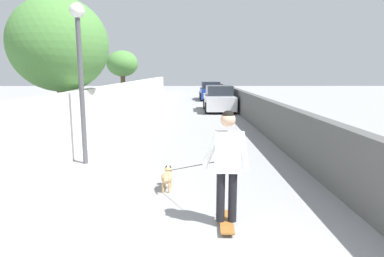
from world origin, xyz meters
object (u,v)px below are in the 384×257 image
(person_skateboarder, at_px, (227,158))
(car_near, at_px, (219,99))
(tree_left_mid, at_px, (122,64))
(car_far, at_px, (210,91))
(tree_left_near, at_px, (59,45))
(dog, at_px, (167,177))
(skateboard, at_px, (226,222))
(lamp_post, at_px, (80,55))

(person_skateboarder, relative_size, car_near, 0.43)
(tree_left_mid, xyz_separation_m, car_far, (6.45, -6.16, -2.12))
(tree_left_near, bearing_deg, dog, -138.23)
(tree_left_mid, distance_m, car_far, 9.17)
(tree_left_near, distance_m, car_far, 18.99)
(tree_left_mid, height_order, skateboard, tree_left_mid)
(tree_left_mid, bearing_deg, skateboard, -163.77)
(dog, bearing_deg, car_near, -9.34)
(tree_left_mid, height_order, car_near, tree_left_mid)
(tree_left_near, height_order, person_skateboarder, tree_left_near)
(skateboard, xyz_separation_m, car_far, (23.41, -1.22, 0.65))
(tree_left_mid, xyz_separation_m, dog, (-15.40, -3.93, -2.56))
(lamp_post, height_order, car_far, lamp_post)
(person_skateboarder, height_order, car_far, person_skateboarder)
(tree_left_near, height_order, tree_left_mid, tree_left_near)
(tree_left_near, bearing_deg, person_skateboarder, -140.59)
(tree_left_near, height_order, dog, tree_left_near)
(tree_left_near, xyz_separation_m, person_skateboarder, (-5.46, -4.49, -2.05))
(lamp_post, xyz_separation_m, car_far, (19.89, -4.47, -2.03))
(lamp_post, relative_size, skateboard, 4.90)
(person_skateboarder, xyz_separation_m, car_near, (15.10, -1.22, -0.36))
(person_skateboarder, relative_size, car_far, 0.41)
(car_near, xyz_separation_m, car_far, (8.31, 0.00, 0.00))
(skateboard, distance_m, person_skateboarder, 1.01)
(tree_left_mid, distance_m, dog, 16.10)
(tree_left_mid, bearing_deg, lamp_post, -172.86)
(skateboard, bearing_deg, tree_left_mid, 16.23)
(lamp_post, distance_m, car_far, 20.49)
(tree_left_near, distance_m, dog, 5.96)
(tree_left_mid, height_order, car_far, tree_left_mid)
(dog, bearing_deg, person_skateboarder, -147.25)
(car_far, bearing_deg, person_skateboarder, 177.01)
(car_near, bearing_deg, car_far, 0.00)
(tree_left_near, distance_m, lamp_post, 2.34)
(person_skateboarder, distance_m, car_near, 15.16)
(person_skateboarder, height_order, car_near, person_skateboarder)
(tree_left_near, xyz_separation_m, dog, (-3.90, -3.48, -2.85))
(dog, bearing_deg, tree_left_mid, 14.32)
(car_near, bearing_deg, dog, 170.66)
(skateboard, height_order, car_near, car_near)
(dog, bearing_deg, skateboard, -147.25)
(tree_left_near, bearing_deg, car_near, -30.64)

